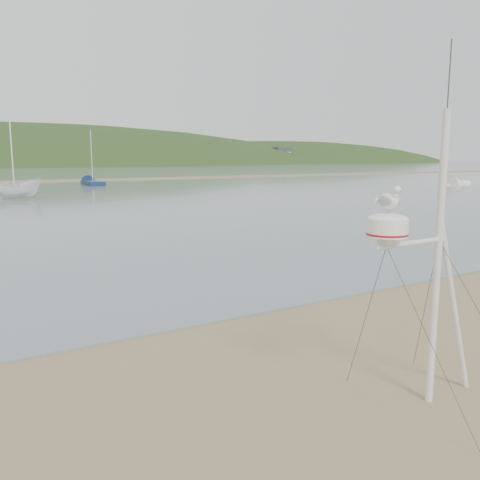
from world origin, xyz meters
TOP-DOWN VIEW (x-y plane):
  - ground at (0.00, 0.00)m, footprint 560.00×560.00m
  - mast_rig at (3.87, -0.60)m, footprint 2.16×2.30m
  - boat_white at (4.30, 39.68)m, footprint 1.72×1.69m
  - sailboat_blue_far at (15.60, 58.98)m, footprint 2.04×7.23m

SIDE VIEW (x-z plane):
  - ground at x=0.00m, z-range 0.00..0.00m
  - sailboat_blue_far at x=15.60m, z-range -3.26..3.86m
  - mast_rig at x=3.87m, z-range -1.26..3.61m
  - boat_white at x=4.30m, z-range 0.04..4.22m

